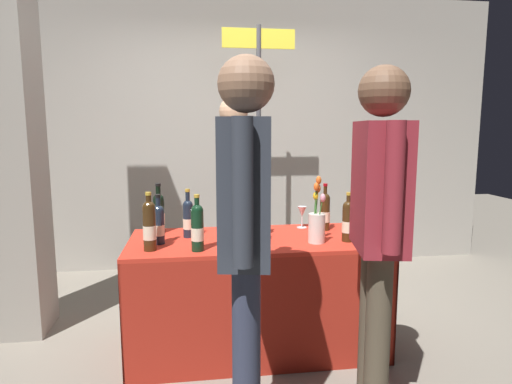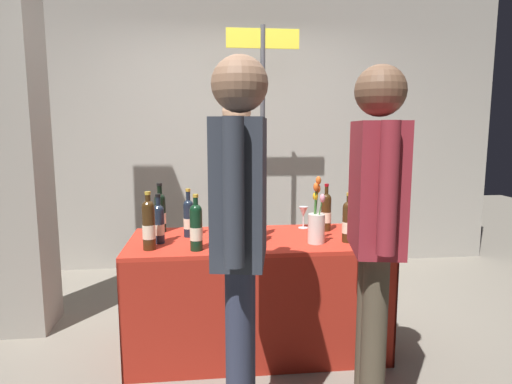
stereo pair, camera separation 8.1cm
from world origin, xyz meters
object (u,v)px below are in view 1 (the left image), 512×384
Objects in this scene: display_bottle_0 at (188,218)px; booth_signpost at (259,127)px; taster_foreground_right at (247,219)px; wine_glass_mid at (190,218)px; vendor_presenter at (234,181)px; tasting_table at (256,272)px; concrete_pillar at (4,97)px; flower_vase at (317,223)px; featured_wine_bottle at (149,225)px; wine_glass_near_vendor at (302,212)px.

booth_signpost reaches higher than display_bottle_0.
taster_foreground_right is 0.75× the size of booth_signpost.
wine_glass_mid is 0.09× the size of vendor_presenter.
wine_glass_mid is at bearing 152.37° from tasting_table.
concrete_pillar reaches higher than flower_vase.
concrete_pillar is at bearing -158.34° from booth_signpost.
tasting_table is 0.77m from featured_wine_bottle.
vendor_presenter is at bearing 12.52° from concrete_pillar.
vendor_presenter reaches higher than featured_wine_bottle.
booth_signpost is (1.82, 0.72, -0.20)m from concrete_pillar.
concrete_pillar is at bearing -75.26° from vendor_presenter.
vendor_presenter is at bearing 59.27° from wine_glass_mid.
booth_signpost is at bearing 60.65° from display_bottle_0.
wine_glass_near_vendor is at bearing 39.67° from vendor_presenter.
featured_wine_bottle is 0.20× the size of vendor_presenter.
vendor_presenter is 0.73× the size of booth_signpost.
tasting_table is 1.53m from booth_signpost.
flower_vase is at bearing -24.08° from tasting_table.
taster_foreground_right reaches higher than flower_vase.
concrete_pillar is at bearing 146.12° from featured_wine_bottle.
vendor_presenter is (0.36, 0.73, 0.14)m from display_bottle_0.
tasting_table is 0.52m from flower_vase.
wine_glass_mid is 1.14m from taster_foreground_right.
vendor_presenter is (1.57, 0.35, -0.63)m from concrete_pillar.
tasting_table is at bearing -15.92° from concrete_pillar.
wine_glass_mid is (-0.78, -0.03, -0.01)m from wine_glass_near_vendor.
wine_glass_near_vendor is 0.09× the size of taster_foreground_right.
flower_vase is (1.00, 0.04, -0.03)m from featured_wine_bottle.
concrete_pillar is 10.43× the size of display_bottle_0.
vendor_presenter is 0.97× the size of taster_foreground_right.
tasting_table is 4.72× the size of featured_wine_bottle.
booth_signpost reaches higher than vendor_presenter.
concrete_pillar is 9.66× the size of featured_wine_bottle.
vendor_presenter reaches higher than tasting_table.
featured_wine_bottle is 0.48m from wine_glass_mid.
booth_signpost reaches higher than wine_glass_near_vendor.
vendor_presenter is at bearing -124.23° from booth_signpost.
wine_glass_mid is 0.71m from vendor_presenter.
display_bottle_0 is at bearing 52.74° from featured_wine_bottle.
tasting_table is 0.96m from vendor_presenter.
wine_glass_near_vendor is (0.36, 0.25, 0.34)m from tasting_table.
tasting_table is 5.10× the size of display_bottle_0.
wine_glass_mid is 0.35× the size of flower_vase.
tasting_table is at bearing 155.92° from flower_vase.
vendor_presenter is (-0.42, 0.97, 0.15)m from flower_vase.
concrete_pillar is 2.04m from tasting_table.
featured_wine_bottle is at bearing -177.85° from flower_vase.
concrete_pillar is 2.08m from taster_foreground_right.
concrete_pillar is at bearing 164.08° from tasting_table.
booth_signpost is (-0.17, 1.35, 0.59)m from flower_vase.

